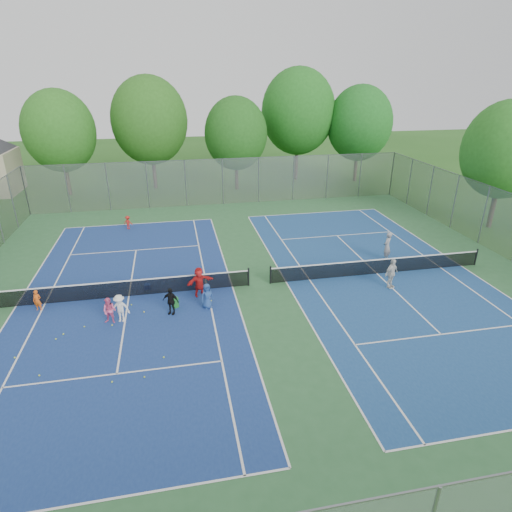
{
  "coord_description": "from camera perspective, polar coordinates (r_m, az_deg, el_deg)",
  "views": [
    {
      "loc": [
        -4.29,
        -20.65,
        10.84
      ],
      "look_at": [
        0.0,
        1.0,
        1.3
      ],
      "focal_mm": 30.0,
      "sensor_mm": 36.0,
      "label": 1
    }
  ],
  "objects": [
    {
      "name": "student_a",
      "position": [
        23.58,
        -27.13,
        -5.31
      ],
      "size": [
        0.45,
        0.34,
        1.09
      ],
      "primitive_type": "imported",
      "rotation": [
        0.0,
        0.0,
        -0.22
      ],
      "color": "orange",
      "rests_on": "ground"
    },
    {
      "name": "student_c",
      "position": [
        21.04,
        -17.68,
        -6.67
      ],
      "size": [
        0.99,
        0.69,
        1.39
      ],
      "primitive_type": "imported",
      "rotation": [
        0.0,
        0.0,
        -0.21
      ],
      "color": "white",
      "rests_on": "ground"
    },
    {
      "name": "tennis_ball_9",
      "position": [
        19.08,
        -26.91,
        -14.06
      ],
      "size": [
        0.07,
        0.07,
        0.07
      ],
      "primitive_type": "sphere",
      "color": "#CAE234",
      "rests_on": "ground"
    },
    {
      "name": "tennis_ball_10",
      "position": [
        21.45,
        -21.91,
        -8.77
      ],
      "size": [
        0.07,
        0.07,
        0.07
      ],
      "primitive_type": "sphere",
      "color": "#BAD531",
      "rests_on": "ground"
    },
    {
      "name": "tennis_ball_4",
      "position": [
        22.55,
        -16.27,
        -6.3
      ],
      "size": [
        0.07,
        0.07,
        0.07
      ],
      "primitive_type": "sphere",
      "color": "#A3C72E",
      "rests_on": "ground"
    },
    {
      "name": "tree_ne",
      "position": [
        47.06,
        13.65,
        16.81
      ],
      "size": [
        6.6,
        6.6,
        9.77
      ],
      "color": "#443326",
      "rests_on": "ground"
    },
    {
      "name": "ball_hopper",
      "position": [
        21.78,
        -10.74,
        -6.11
      ],
      "size": [
        0.36,
        0.36,
        0.55
      ],
      "primitive_type": "cube",
      "rotation": [
        0.0,
        0.0,
        0.4
      ],
      "color": "#23802C",
      "rests_on": "ground"
    },
    {
      "name": "fence_north",
      "position": [
        37.94,
        -4.47,
        9.83
      ],
      "size": [
        32.0,
        0.1,
        4.0
      ],
      "primitive_type": "cube",
      "color": "gray",
      "rests_on": "ground"
    },
    {
      "name": "student_f",
      "position": [
        22.44,
        -7.57,
        -3.42
      ],
      "size": [
        1.55,
        1.0,
        1.6
      ],
      "primitive_type": "imported",
      "rotation": [
        0.0,
        0.0,
        0.39
      ],
      "color": "red",
      "rests_on": "ground"
    },
    {
      "name": "tree_side_e",
      "position": [
        35.76,
        30.35,
        12.09
      ],
      "size": [
        6.0,
        6.0,
        9.2
      ],
      "color": "#443326",
      "rests_on": "ground"
    },
    {
      "name": "tennis_ball_5",
      "position": [
        22.13,
        -6.01,
        -6.0
      ],
      "size": [
        0.07,
        0.07,
        0.07
      ],
      "primitive_type": "sphere",
      "color": "#C6E234",
      "rests_on": "ground"
    },
    {
      "name": "court_right",
      "position": [
        25.9,
        15.83,
        -2.27
      ],
      "size": [
        10.97,
        23.77,
        0.01
      ],
      "primitive_type": "cube",
      "color": "navy",
      "rests_on": "court_pad"
    },
    {
      "name": "tennis_ball_6",
      "position": [
        21.04,
        -25.12,
        -10.03
      ],
      "size": [
        0.07,
        0.07,
        0.07
      ],
      "primitive_type": "sphere",
      "color": "#C6EB36",
      "rests_on": "ground"
    },
    {
      "name": "tree_nr",
      "position": [
        46.74,
        5.65,
        18.61
      ],
      "size": [
        7.6,
        7.6,
        11.42
      ],
      "color": "#443326",
      "rests_on": "ground"
    },
    {
      "name": "ground",
      "position": [
        23.71,
        0.47,
        -3.83
      ],
      "size": [
        120.0,
        120.0,
        0.0
      ],
      "primitive_type": "plane",
      "color": "#26581B",
      "rests_on": "ground"
    },
    {
      "name": "tree_nw",
      "position": [
        44.02,
        -24.75,
        14.89
      ],
      "size": [
        6.4,
        6.4,
        9.58
      ],
      "color": "#443326",
      "rests_on": "ground"
    },
    {
      "name": "court_pad",
      "position": [
        23.71,
        0.47,
        -3.81
      ],
      "size": [
        32.0,
        32.0,
        0.01
      ],
      "primitive_type": "cube",
      "color": "#2E6136",
      "rests_on": "ground"
    },
    {
      "name": "tennis_ball_7",
      "position": [
        17.61,
        -14.65,
        -15.39
      ],
      "size": [
        0.07,
        0.07,
        0.07
      ],
      "primitive_type": "sphere",
      "color": "#A7C42D",
      "rests_on": "ground"
    },
    {
      "name": "student_e",
      "position": [
        21.3,
        -6.53,
        -5.34
      ],
      "size": [
        0.75,
        0.62,
        1.32
      ],
      "primitive_type": "imported",
      "rotation": [
        0.0,
        0.0,
        0.36
      ],
      "color": "navy",
      "rests_on": "ground"
    },
    {
      "name": "child_far_baseline",
      "position": [
        33.27,
        -16.69,
        4.3
      ],
      "size": [
        0.77,
        0.61,
        1.04
      ],
      "primitive_type": "imported",
      "rotation": [
        0.0,
        0.0,
        2.76
      ],
      "color": "#AD1F18",
      "rests_on": "ground"
    },
    {
      "name": "ball_crate",
      "position": [
        23.94,
        -14.29,
        -3.97
      ],
      "size": [
        0.35,
        0.35,
        0.27
      ],
      "primitive_type": "cube",
      "rotation": [
        0.0,
        0.0,
        0.12
      ],
      "color": "blue",
      "rests_on": "ground"
    },
    {
      "name": "tennis_ball_0",
      "position": [
        21.12,
        -18.63,
        -8.77
      ],
      "size": [
        0.07,
        0.07,
        0.07
      ],
      "primitive_type": "sphere",
      "color": "#C0CF30",
      "rests_on": "ground"
    },
    {
      "name": "net_right",
      "position": [
        25.72,
        15.94,
        -1.39
      ],
      "size": [
        12.87,
        0.1,
        0.91
      ],
      "primitive_type": "cube",
      "color": "black",
      "rests_on": "ground"
    },
    {
      "name": "student_d",
      "position": [
        21.06,
        -11.31,
        -5.92
      ],
      "size": [
        0.88,
        0.66,
        1.4
      ],
      "primitive_type": "imported",
      "rotation": [
        0.0,
        0.0,
        -0.45
      ],
      "color": "black",
      "rests_on": "ground"
    },
    {
      "name": "tennis_ball_8",
      "position": [
        20.58,
        -29.48,
        -11.75
      ],
      "size": [
        0.07,
        0.07,
        0.07
      ],
      "primitive_type": "sphere",
      "color": "#C3E435",
      "rests_on": "ground"
    },
    {
      "name": "student_b",
      "position": [
        21.09,
        -18.95,
        -6.93
      ],
      "size": [
        0.75,
        0.65,
        1.3
      ],
      "primitive_type": "imported",
      "rotation": [
        0.0,
        0.0,
        -0.29
      ],
      "color": "#EA5B8D",
      "rests_on": "ground"
    },
    {
      "name": "tennis_ball_1",
      "position": [
        21.25,
        -24.29,
        -9.51
      ],
      "size": [
        0.07,
        0.07,
        0.07
      ],
      "primitive_type": "sphere",
      "color": "#C9EC36",
      "rests_on": "ground"
    },
    {
      "name": "tennis_ball_2",
      "position": [
        17.72,
        -18.64,
        -15.66
      ],
      "size": [
        0.07,
        0.07,
        0.07
      ],
      "primitive_type": "sphere",
      "color": "#B9E234",
      "rests_on": "ground"
    },
    {
      "name": "court_left",
      "position": [
        23.47,
        -16.58,
        -5.15
      ],
      "size": [
        10.97,
        23.77,
        0.01
      ],
      "primitive_type": "cube",
      "color": "navy",
      "rests_on": "court_pad"
    },
    {
      "name": "teen_court_b",
      "position": [
        24.14,
        17.6,
        -2.26
      ],
      "size": [
        1.07,
        0.79,
        1.69
      ],
      "primitive_type": "imported",
      "rotation": [
        0.0,
        0.0,
        0.43
      ],
      "color": "silver",
      "rests_on": "ground"
    },
    {
      "name": "tennis_ball_3",
      "position": [
        21.75,
        -14.69,
        -7.26
      ],
      "size": [
        0.07,
        0.07,
        0.07
      ],
      "primitive_type": "sphere",
      "color": "yellow",
      "rests_on": "ground"
    },
    {
      "name": "tree_nc",
      "position": [
        42.47,
        -2.7,
        15.98
      ],
      "size": [
        6.0,
        6.0,
        8.85
      ],
      "color": "#443326",
      "rests_on": "ground"
    },
    {
      "name": "tennis_ball_11",
      "position": [
        18.44,
        -12.19,
        -13.1
      ],
      "size": [
        0.07,
        0.07,
        0.07
      ],
      "primitive_type": "sphere",
      "color": "#C3ED37",
      "rests_on": "ground"
    },
    {
      "name": "net_left",
      "position": [
        23.27,
        -16.71,
        -4.2
      ],
      "size": [
        12.87,
        0.1,
        0.91
      ],
      "primitive_type": "cube",
      "color": "black",
      "rests_on": "ground"
    },
    {
      "name": "tree_nl",
      "position": [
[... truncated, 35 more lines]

